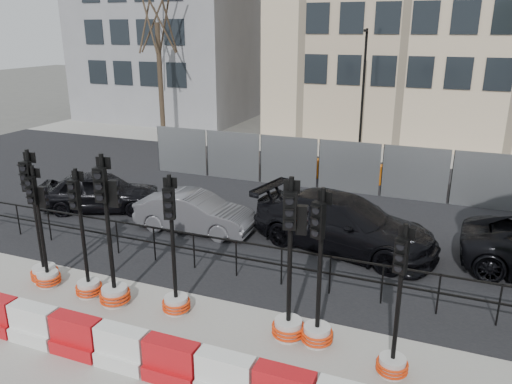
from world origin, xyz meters
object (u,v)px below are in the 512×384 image
at_px(traffic_signal_h, 394,346).
at_px(car_c, 344,223).
at_px(traffic_signal_d, 113,271).
at_px(car_a, 100,191).
at_px(traffic_signal_a, 42,256).

bearing_deg(traffic_signal_h, car_c, 126.59).
height_order(traffic_signal_d, car_a, traffic_signal_d).
distance_m(traffic_signal_h, car_c, 5.51).
height_order(car_a, car_c, car_c).
relative_size(traffic_signal_a, car_c, 0.60).
distance_m(car_a, car_c, 8.44).
relative_size(traffic_signal_d, car_c, 0.63).
xyz_separation_m(traffic_signal_a, traffic_signal_h, (8.47, -0.41, -0.09)).
distance_m(traffic_signal_a, car_c, 7.98).
bearing_deg(traffic_signal_h, traffic_signal_d, -166.51).
height_order(traffic_signal_a, car_c, traffic_signal_a).
distance_m(traffic_signal_a, traffic_signal_d, 2.32).
height_order(traffic_signal_a, traffic_signal_d, traffic_signal_d).
bearing_deg(traffic_signal_d, car_a, 120.39).
relative_size(traffic_signal_a, traffic_signal_d, 0.95).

